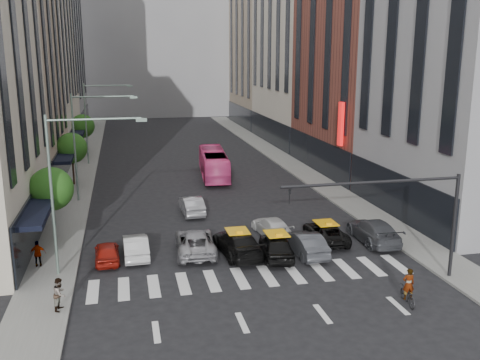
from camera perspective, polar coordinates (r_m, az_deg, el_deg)
ground at (r=29.41m, az=2.58°, el=-11.40°), size 160.00×160.00×0.00m
sidewalk_left at (r=57.27m, az=-16.65°, el=0.44°), size 3.00×96.00×0.15m
sidewalk_right at (r=60.03m, az=5.78°, el=1.51°), size 3.00×96.00×0.15m
building_left_b at (r=54.69m, az=-23.52°, el=11.94°), size 8.00×16.00×24.00m
building_left_c at (r=72.69m, az=-21.29°, el=16.96°), size 8.00×20.00×36.00m
building_left_d at (r=91.36m, az=-19.36°, el=14.30°), size 8.00×18.00×30.00m
building_right_a at (r=43.26m, az=22.40°, el=17.29°), size 8.00×16.00×32.00m
building_right_b at (r=57.99m, az=12.36°, el=13.73°), size 8.00×18.00×26.00m
building_right_d at (r=93.92m, az=2.43°, el=14.35°), size 8.00×18.00×28.00m
building_far at (r=111.14m, az=-9.20°, el=16.10°), size 30.00×10.00×36.00m
tree_near at (r=37.11m, az=-19.50°, el=-0.92°), size 2.88×2.88×4.95m
tree_mid at (r=52.71m, az=-17.52°, el=3.27°), size 2.88×2.88×4.95m
tree_far at (r=68.49m, az=-16.44°, el=5.53°), size 2.88×2.88×4.95m
streetlamp_near at (r=30.60m, az=-17.84°, el=0.62°), size 5.38×0.25×9.00m
streetlamp_mid at (r=46.31m, az=-16.14°, el=4.87°), size 5.38×0.25×9.00m
streetlamp_far at (r=62.18m, az=-15.30°, el=6.96°), size 5.38×0.25×9.00m
traffic_signal at (r=29.86m, az=17.61°, el=-2.50°), size 10.10×0.20×6.00m
liberty_sign at (r=50.20m, az=10.71°, el=5.89°), size 0.30×0.70×4.00m
car_red at (r=33.54m, az=-13.99°, el=-7.47°), size 1.58×3.65×1.23m
car_white_front at (r=33.94m, az=-11.09°, el=-6.92°), size 1.61×4.25×1.38m
car_silver at (r=34.00m, az=-4.78°, el=-6.61°), size 2.74×5.36×1.45m
taxi_left at (r=33.59m, az=-0.26°, el=-6.74°), size 2.68×5.51×1.54m
taxi_center at (r=33.23m, az=3.89°, el=-7.00°), size 2.39×4.70×1.53m
car_grey_mid at (r=33.90m, az=7.00°, el=-6.72°), size 1.78×4.50×1.46m
taxi_right at (r=36.34m, az=9.11°, el=-5.54°), size 2.32×4.73×1.29m
car_grey_curb at (r=36.91m, az=14.04°, el=-5.27°), size 2.30×5.38×1.54m
car_row2_left at (r=42.16m, az=-5.19°, el=-2.67°), size 1.71×4.41×1.43m
car_row2_right at (r=37.21m, az=3.38°, el=-4.96°), size 2.21×4.52×1.27m
bus at (r=54.24m, az=-2.83°, el=1.75°), size 3.29×10.42×2.85m
motorcycle at (r=28.70m, az=17.44°, el=-11.67°), size 0.83×1.83×0.93m
rider at (r=28.19m, az=17.63°, el=-9.27°), size 0.65×0.47×1.66m
pedestrian_near at (r=27.82m, az=-18.67°, el=-11.44°), size 0.81×0.93×1.64m
pedestrian_far at (r=33.58m, az=-20.75°, el=-7.36°), size 0.93×0.42×1.56m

